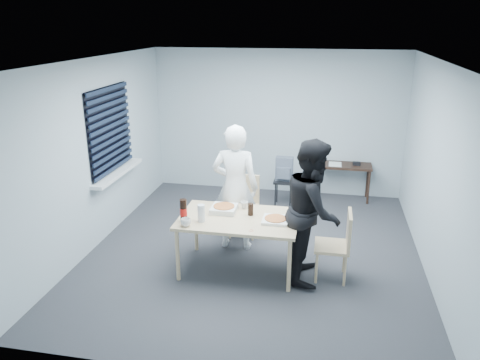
% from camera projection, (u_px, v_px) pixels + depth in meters
% --- Properties ---
extents(room, '(5.00, 5.00, 5.00)m').
position_uv_depth(room, '(112.00, 137.00, 6.87)').
color(room, '#2A2A2F').
rests_on(room, ground).
extents(dining_table, '(1.49, 0.94, 0.72)m').
position_uv_depth(dining_table, '(239.00, 222.00, 5.88)').
color(dining_table, tan).
rests_on(dining_table, ground).
extents(chair_far, '(0.42, 0.42, 0.89)m').
position_uv_depth(chair_far, '(244.00, 201.00, 6.98)').
color(chair_far, tan).
rests_on(chair_far, ground).
extents(chair_right, '(0.42, 0.42, 0.89)m').
position_uv_depth(chair_right, '(339.00, 241.00, 5.71)').
color(chair_right, tan).
rests_on(chair_right, ground).
extents(person_white, '(0.65, 0.42, 1.77)m').
position_uv_depth(person_white, '(235.00, 188.00, 6.43)').
color(person_white, white).
rests_on(person_white, ground).
extents(person_black, '(0.47, 0.86, 1.77)m').
position_uv_depth(person_black, '(313.00, 211.00, 5.66)').
color(person_black, black).
rests_on(person_black, ground).
extents(side_table, '(0.97, 0.43, 0.65)m').
position_uv_depth(side_table, '(343.00, 169.00, 8.29)').
color(side_table, '#312118').
rests_on(side_table, ground).
extents(stool, '(0.33, 0.33, 0.47)m').
position_uv_depth(stool, '(284.00, 186.00, 8.06)').
color(stool, black).
rests_on(stool, ground).
extents(backpack, '(0.29, 0.21, 0.41)m').
position_uv_depth(backpack, '(284.00, 169.00, 7.95)').
color(backpack, slate).
rests_on(backpack, stool).
extents(pizza_box_a, '(0.32, 0.32, 0.08)m').
position_uv_depth(pizza_box_a, '(224.00, 209.00, 6.03)').
color(pizza_box_a, white).
rests_on(pizza_box_a, dining_table).
extents(pizza_box_b, '(0.31, 0.31, 0.04)m').
position_uv_depth(pizza_box_b, '(275.00, 220.00, 5.74)').
color(pizza_box_b, white).
rests_on(pizza_box_b, dining_table).
extents(mug_a, '(0.17, 0.17, 0.10)m').
position_uv_depth(mug_a, '(186.00, 222.00, 5.60)').
color(mug_a, silver).
rests_on(mug_a, dining_table).
extents(mug_b, '(0.10, 0.10, 0.09)m').
position_uv_depth(mug_b, '(244.00, 205.00, 6.13)').
color(mug_b, silver).
rests_on(mug_b, dining_table).
extents(cola_glass, '(0.08, 0.08, 0.16)m').
position_uv_depth(cola_glass, '(251.00, 209.00, 5.91)').
color(cola_glass, black).
rests_on(cola_glass, dining_table).
extents(soda_bottle, '(0.09, 0.09, 0.28)m').
position_uv_depth(soda_bottle, '(183.00, 211.00, 5.71)').
color(soda_bottle, black).
rests_on(soda_bottle, dining_table).
extents(plastic_cups, '(0.11, 0.11, 0.22)m').
position_uv_depth(plastic_cups, '(201.00, 213.00, 5.71)').
color(plastic_cups, silver).
rests_on(plastic_cups, dining_table).
extents(rubber_band, '(0.06, 0.06, 0.00)m').
position_uv_depth(rubber_band, '(251.00, 231.00, 5.49)').
color(rubber_band, red).
rests_on(rubber_band, dining_table).
extents(papers, '(0.26, 0.33, 0.00)m').
position_uv_depth(papers, '(335.00, 164.00, 8.27)').
color(papers, white).
rests_on(papers, side_table).
extents(black_box, '(0.14, 0.11, 0.06)m').
position_uv_depth(black_box, '(357.00, 164.00, 8.21)').
color(black_box, black).
rests_on(black_box, side_table).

